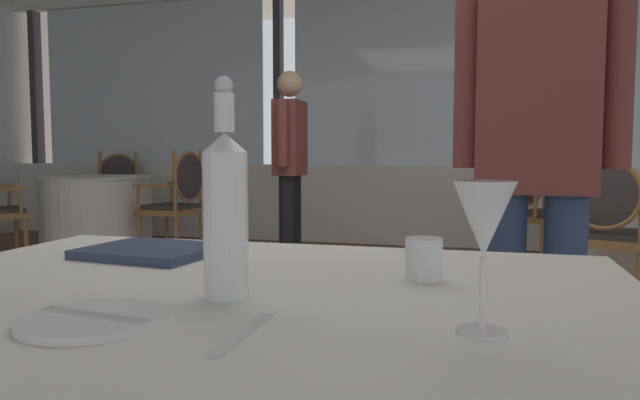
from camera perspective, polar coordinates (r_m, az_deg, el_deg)
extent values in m
plane|color=brown|center=(2.82, 2.60, -15.83)|extent=(13.17, 13.17, 0.00)
cube|color=silver|center=(6.37, 9.72, -0.52)|extent=(10.13, 0.12, 0.85)
cube|color=silver|center=(7.40, -15.89, 10.62)|extent=(2.79, 0.02, 1.87)
cube|color=#333338|center=(8.30, -25.58, 9.67)|extent=(0.08, 0.14, 1.87)
cube|color=silver|center=(6.42, 9.90, 11.68)|extent=(2.79, 0.02, 1.87)
cube|color=#333338|center=(6.72, -4.01, 11.41)|extent=(0.08, 0.14, 1.87)
cube|color=#333338|center=(6.46, 24.36, 11.31)|extent=(0.08, 0.14, 1.87)
cube|color=silver|center=(1.02, -7.94, -8.92)|extent=(1.34, 0.99, 0.02)
cylinder|color=white|center=(0.87, -20.92, -10.64)|extent=(0.20, 0.20, 0.01)
cube|color=silver|center=(0.87, -20.93, -10.31)|extent=(0.17, 0.04, 0.00)
cube|color=silver|center=(0.77, -7.39, -12.55)|extent=(0.02, 0.18, 0.00)
cylinder|color=white|center=(0.94, -9.05, -2.43)|extent=(0.07, 0.07, 0.23)
cone|color=white|center=(0.93, -9.15, 5.50)|extent=(0.07, 0.07, 0.03)
cylinder|color=white|center=(0.94, -9.19, 8.26)|extent=(0.03, 0.03, 0.06)
sphere|color=silver|center=(0.94, -9.22, 10.82)|extent=(0.03, 0.03, 0.03)
cylinder|color=white|center=(0.80, 15.25, -12.08)|extent=(0.06, 0.06, 0.00)
cylinder|color=white|center=(0.78, 15.32, -8.68)|extent=(0.01, 0.01, 0.09)
cone|color=white|center=(0.77, 15.47, -1.78)|extent=(0.08, 0.08, 0.10)
cylinder|color=white|center=(1.09, 9.94, -5.60)|extent=(0.07, 0.07, 0.08)
cube|color=#2D3856|center=(1.38, -15.89, -4.73)|extent=(0.30, 0.26, 0.02)
cylinder|color=silver|center=(4.87, 28.03, 1.21)|extent=(1.09, 1.09, 0.02)
cylinder|color=silver|center=(4.90, 27.87, -3.18)|extent=(1.05, 1.05, 0.73)
cube|color=olive|center=(4.03, 26.01, -3.51)|extent=(0.60, 0.60, 0.05)
cube|color=#383333|center=(4.02, 26.03, -2.90)|extent=(0.55, 0.55, 0.04)
cylinder|color=olive|center=(4.30, 23.75, -6.15)|extent=(0.04, 0.04, 0.42)
cylinder|color=olive|center=(3.91, 22.45, -7.13)|extent=(0.04, 0.04, 0.42)
cylinder|color=olive|center=(3.84, 28.29, -7.55)|extent=(0.04, 0.04, 0.42)
cylinder|color=olive|center=(3.85, 22.68, 0.30)|extent=(0.04, 0.04, 0.49)
ellipsoid|color=#383333|center=(3.79, 25.57, 0.51)|extent=(0.38, 0.19, 0.41)
torus|color=olive|center=(3.79, 25.57, 0.51)|extent=(0.41, 0.19, 0.42)
cube|color=olive|center=(4.07, 22.72, 0.16)|extent=(0.17, 0.36, 0.03)
cylinder|color=olive|center=(4.22, 23.14, -1.22)|extent=(0.03, 0.03, 0.22)
cube|color=olive|center=(5.48, 20.67, -1.64)|extent=(0.65, 0.65, 0.05)
cube|color=#383333|center=(5.48, 20.69, -1.20)|extent=(0.59, 0.59, 0.04)
cylinder|color=olive|center=(5.51, 23.55, -4.01)|extent=(0.04, 0.04, 0.39)
cylinder|color=olive|center=(5.23, 20.56, -4.37)|extent=(0.04, 0.04, 0.39)
cylinder|color=olive|center=(5.79, 20.65, -3.53)|extent=(0.04, 0.04, 0.39)
cylinder|color=olive|center=(5.52, 17.67, -3.83)|extent=(0.04, 0.04, 0.39)
cylinder|color=olive|center=(5.74, 20.79, 1.28)|extent=(0.04, 0.04, 0.48)
cylinder|color=olive|center=(5.47, 17.79, 1.21)|extent=(0.04, 0.04, 0.48)
ellipsoid|color=#383333|center=(5.62, 19.23, 1.50)|extent=(0.34, 0.28, 0.40)
torus|color=olive|center=(5.62, 19.23, 1.50)|extent=(0.35, 0.28, 0.42)
cube|color=olive|center=(5.63, 22.71, 0.95)|extent=(0.26, 0.31, 0.03)
cylinder|color=olive|center=(5.54, 23.73, -0.27)|extent=(0.03, 0.03, 0.22)
cube|color=olive|center=(5.28, 18.95, 0.84)|extent=(0.26, 0.31, 0.03)
cylinder|color=olive|center=(5.18, 19.97, -0.47)|extent=(0.03, 0.03, 0.22)
cylinder|color=silver|center=(6.18, -20.75, 2.05)|extent=(1.07, 1.07, 0.02)
cylinder|color=silver|center=(6.21, -20.65, -1.42)|extent=(1.04, 1.04, 0.73)
cube|color=olive|center=(5.64, -14.16, -1.04)|extent=(0.52, 0.52, 0.05)
cube|color=#383333|center=(5.63, -14.17, -0.60)|extent=(0.48, 0.48, 0.04)
cylinder|color=olive|center=(5.63, -16.96, -3.51)|extent=(0.04, 0.04, 0.42)
cylinder|color=olive|center=(5.94, -14.51, -3.04)|extent=(0.04, 0.04, 0.42)
cylinder|color=olive|center=(5.39, -13.67, -3.80)|extent=(0.04, 0.04, 0.42)
cylinder|color=olive|center=(5.71, -11.30, -3.29)|extent=(0.04, 0.04, 0.42)
cylinder|color=olive|center=(5.34, -13.78, 1.83)|extent=(0.04, 0.04, 0.54)
cylinder|color=olive|center=(5.66, -11.38, 2.02)|extent=(0.04, 0.04, 0.54)
ellipsoid|color=#383333|center=(5.49, -12.42, 2.21)|extent=(0.10, 0.39, 0.45)
torus|color=olive|center=(5.49, -12.42, 2.21)|extent=(0.09, 0.46, 0.46)
cube|color=olive|center=(5.43, -15.95, 1.31)|extent=(0.37, 0.09, 0.03)
cylinder|color=olive|center=(5.53, -17.07, 0.20)|extent=(0.03, 0.03, 0.22)
cube|color=olive|center=(5.83, -12.89, 1.58)|extent=(0.37, 0.09, 0.03)
cylinder|color=olive|center=(5.92, -13.99, 0.54)|extent=(0.03, 0.03, 0.22)
cube|color=olive|center=(7.06, -19.04, -0.23)|extent=(0.60, 0.60, 0.05)
cube|color=#383333|center=(7.05, -19.05, 0.12)|extent=(0.55, 0.55, 0.04)
cylinder|color=olive|center=(6.85, -17.68, -2.22)|extent=(0.04, 0.04, 0.40)
cylinder|color=olive|center=(6.93, -20.94, -2.23)|extent=(0.04, 0.04, 0.40)
cylinder|color=olive|center=(7.24, -17.12, -1.85)|extent=(0.04, 0.04, 0.40)
cylinder|color=olive|center=(7.31, -20.21, -1.86)|extent=(0.04, 0.04, 0.40)
cylinder|color=olive|center=(7.20, -17.22, 2.25)|extent=(0.04, 0.04, 0.54)
cylinder|color=olive|center=(7.28, -20.32, 2.19)|extent=(0.04, 0.04, 0.54)
ellipsoid|color=#383333|center=(7.25, -18.76, 2.44)|extent=(0.38, 0.19, 0.45)
torus|color=olive|center=(7.25, -18.76, 2.44)|extent=(0.44, 0.20, 0.46)
cube|color=olive|center=(6.98, -17.11, 1.79)|extent=(0.17, 0.35, 0.03)
cylinder|color=olive|center=(6.84, -17.29, 0.81)|extent=(0.03, 0.03, 0.22)
cube|color=olive|center=(7.08, -21.10, 1.72)|extent=(0.17, 0.35, 0.03)
cylinder|color=olive|center=(6.95, -21.35, 0.75)|extent=(0.03, 0.03, 0.22)
cylinder|color=olive|center=(6.26, -27.09, -3.09)|extent=(0.04, 0.04, 0.40)
cylinder|color=olive|center=(5.87, -26.38, -3.54)|extent=(0.04, 0.04, 0.40)
cylinder|color=olive|center=(6.27, -27.64, 0.23)|extent=(0.03, 0.03, 0.22)
cube|color=olive|center=(5.75, -28.21, 0.96)|extent=(0.25, 0.31, 0.03)
cylinder|color=olive|center=(5.78, -26.79, -0.06)|extent=(0.03, 0.03, 0.22)
cylinder|color=#334770|center=(2.08, 17.22, -11.11)|extent=(0.13, 0.13, 0.85)
cylinder|color=#334770|center=(2.07, 22.27, -11.31)|extent=(0.13, 0.13, 0.85)
cube|color=brown|center=(2.01, 20.32, 9.72)|extent=(0.38, 0.25, 0.64)
cylinder|color=brown|center=(2.03, 14.03, 10.70)|extent=(0.09, 0.09, 0.54)
cylinder|color=brown|center=(2.01, 26.71, 10.42)|extent=(0.09, 0.09, 0.54)
cylinder|color=black|center=(4.95, -2.57, -2.20)|extent=(0.13, 0.13, 0.80)
cylinder|color=black|center=(4.77, -3.17, -2.44)|extent=(0.13, 0.13, 0.80)
cube|color=brown|center=(4.83, -2.90, 5.96)|extent=(0.21, 0.36, 0.60)
sphere|color=tan|center=(4.86, -2.92, 11.07)|extent=(0.21, 0.21, 0.21)
cylinder|color=brown|center=(5.04, -2.19, 6.24)|extent=(0.09, 0.09, 0.51)
cylinder|color=brown|center=(4.62, -3.68, 6.39)|extent=(0.09, 0.09, 0.51)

